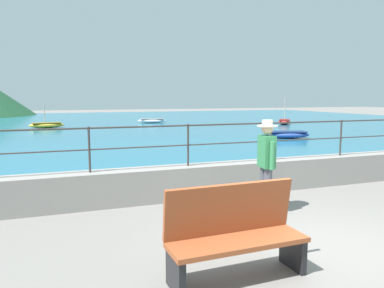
% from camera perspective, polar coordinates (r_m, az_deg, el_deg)
% --- Properties ---
extents(ground_plane, '(120.00, 120.00, 0.00)m').
position_cam_1_polar(ground_plane, '(5.97, 20.08, -14.54)').
color(ground_plane, slate).
extents(promenade_wall, '(20.00, 0.56, 0.70)m').
position_cam_1_polar(promenade_wall, '(8.44, 5.97, -5.24)').
color(promenade_wall, gray).
rests_on(promenade_wall, ground).
extents(railing, '(18.44, 0.04, 0.90)m').
position_cam_1_polar(railing, '(8.28, 6.06, 1.39)').
color(railing, '#383330').
rests_on(railing, promenade_wall).
extents(lake_water, '(64.00, 44.32, 0.06)m').
position_cam_1_polar(lake_water, '(30.32, -13.31, 3.03)').
color(lake_water, '#236B89').
rests_on(lake_water, ground).
extents(bench_main, '(1.71, 0.60, 1.13)m').
position_cam_1_polar(bench_main, '(4.61, 6.57, -13.24)').
color(bench_main, '#9E4C28').
rests_on(bench_main, ground).
extents(person_walking, '(0.38, 0.57, 1.75)m').
position_cam_1_polar(person_walking, '(7.07, 11.39, -2.60)').
color(person_walking, '#4C4C56').
rests_on(person_walking, ground).
extents(boat_0, '(2.06, 2.40, 2.12)m').
position_cam_1_polar(boat_0, '(29.80, 14.06, 3.38)').
color(boat_0, red).
rests_on(boat_0, lake_water).
extents(boat_1, '(2.40, 1.20, 1.64)m').
position_cam_1_polar(boat_1, '(27.33, -21.49, 2.75)').
color(boat_1, gold).
rests_on(boat_1, lake_water).
extents(boat_2, '(2.46, 1.55, 0.36)m').
position_cam_1_polar(boat_2, '(19.65, 14.49, 1.44)').
color(boat_2, '#2D4C9E').
rests_on(boat_2, lake_water).
extents(boat_3, '(2.42, 1.27, 0.36)m').
position_cam_1_polar(boat_3, '(30.42, -6.19, 3.62)').
color(boat_3, white).
rests_on(boat_3, lake_water).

